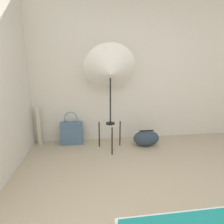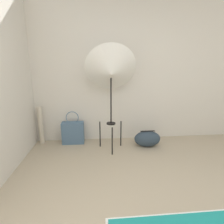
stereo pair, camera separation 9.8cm
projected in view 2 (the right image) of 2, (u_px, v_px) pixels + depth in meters
The scene contains 5 objects.
wall_back at pixel (130, 72), 3.24m from camera, with size 8.00×0.05×2.60m.
photo_umbrella at pixel (111, 72), 2.73m from camera, with size 0.83×0.60×1.73m.
tote_bag at pixel (73, 132), 3.23m from camera, with size 0.39×0.18×0.61m.
duffel_bag at pixel (147, 139), 3.12m from camera, with size 0.47×0.28×0.29m.
paper_roll at pixel (41, 125), 3.20m from camera, with size 0.09×0.09×0.70m.
Camera 2 is at (-0.65, -0.71, 1.35)m, focal length 28.00 mm.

